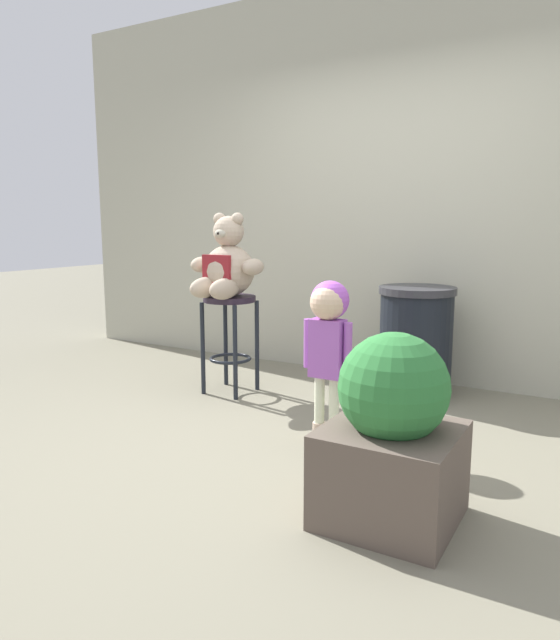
# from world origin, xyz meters

# --- Properties ---
(ground_plane) EXTENTS (24.00, 24.00, 0.00)m
(ground_plane) POSITION_xyz_m (0.00, 0.00, 0.00)
(ground_plane) COLOR slate
(building_wall) EXTENTS (6.48, 0.30, 3.06)m
(building_wall) POSITION_xyz_m (0.00, 1.89, 1.53)
(building_wall) COLOR #ABAA96
(building_wall) RESTS_ON ground_plane
(bar_stool_with_teddy) EXTENTS (0.38, 0.38, 0.71)m
(bar_stool_with_teddy) POSITION_xyz_m (-0.93, 0.76, 0.50)
(bar_stool_with_teddy) COLOR #261C29
(bar_stool_with_teddy) RESTS_ON ground_plane
(teddy_bear) EXTENTS (0.57, 0.51, 0.59)m
(teddy_bear) POSITION_xyz_m (-0.93, 0.73, 0.92)
(teddy_bear) COLOR tan
(teddy_bear) RESTS_ON bar_stool_with_teddy
(child_walking) EXTENTS (0.29, 0.23, 0.91)m
(child_walking) POSITION_xyz_m (0.11, 0.22, 0.66)
(child_walking) COLOR #C4A791
(child_walking) RESTS_ON ground_plane
(trash_bin) EXTENTS (0.54, 0.54, 0.78)m
(trash_bin) POSITION_xyz_m (0.26, 1.34, 0.39)
(trash_bin) COLOR black
(trash_bin) RESTS_ON ground_plane
(planter_with_shrub) EXTENTS (0.53, 0.53, 0.79)m
(planter_with_shrub) POSITION_xyz_m (0.72, -0.44, 0.36)
(planter_with_shrub) COLOR brown
(planter_with_shrub) RESTS_ON ground_plane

